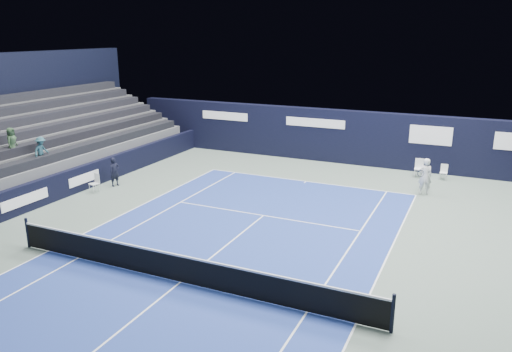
% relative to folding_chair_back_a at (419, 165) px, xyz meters
% --- Properties ---
extents(ground, '(48.00, 48.00, 0.00)m').
position_rel_folding_chair_back_a_xyz_m(ground, '(-5.16, -13.21, -0.66)').
color(ground, '#58685D').
rests_on(ground, ground).
extents(court_surface, '(10.97, 23.77, 0.01)m').
position_rel_folding_chair_back_a_xyz_m(court_surface, '(-5.16, -15.21, -0.66)').
color(court_surface, navy).
rests_on(court_surface, ground).
extents(folding_chair_back_a, '(0.47, 0.50, 0.99)m').
position_rel_folding_chair_back_a_xyz_m(folding_chair_back_a, '(0.00, 0.00, 0.00)').
color(folding_chair_back_a, white).
rests_on(folding_chair_back_a, ground).
extents(folding_chair_back_b, '(0.37, 0.36, 0.81)m').
position_rel_folding_chair_back_a_xyz_m(folding_chair_back_b, '(1.25, 0.02, -0.20)').
color(folding_chair_back_b, silver).
rests_on(folding_chair_back_b, ground).
extents(line_judge_chair, '(0.49, 0.48, 0.91)m').
position_rel_folding_chair_back_a_xyz_m(line_judge_chair, '(-13.84, -9.18, -0.15)').
color(line_judge_chair, white).
rests_on(line_judge_chair, ground).
extents(line_judge, '(0.49, 0.61, 1.46)m').
position_rel_folding_chair_back_a_xyz_m(line_judge, '(-13.63, -8.01, 0.07)').
color(line_judge, black).
rests_on(line_judge, ground).
extents(court_markings, '(11.03, 23.83, 0.00)m').
position_rel_folding_chair_back_a_xyz_m(court_markings, '(-5.16, -15.21, -0.65)').
color(court_markings, white).
rests_on(court_markings, court_surface).
extents(tennis_net, '(12.90, 0.10, 1.10)m').
position_rel_folding_chair_back_a_xyz_m(tennis_net, '(-5.16, -15.21, -0.15)').
color(tennis_net, black).
rests_on(tennis_net, ground).
extents(back_sponsor_wall, '(26.00, 0.63, 3.10)m').
position_rel_folding_chair_back_a_xyz_m(back_sponsor_wall, '(-5.15, 1.29, 0.89)').
color(back_sponsor_wall, black).
rests_on(back_sponsor_wall, ground).
extents(side_barrier_left, '(0.33, 22.00, 1.20)m').
position_rel_folding_chair_back_a_xyz_m(side_barrier_left, '(-14.66, -9.23, -0.06)').
color(side_barrier_left, black).
rests_on(side_barrier_left, ground).
extents(spectator_stand, '(6.00, 18.00, 6.40)m').
position_rel_folding_chair_back_a_xyz_m(spectator_stand, '(-18.43, -8.22, 1.29)').
color(spectator_stand, '#4F5052').
rests_on(spectator_stand, ground).
extents(tennis_player, '(0.75, 0.92, 1.76)m').
position_rel_folding_chair_back_a_xyz_m(tennis_player, '(0.61, -2.98, 0.22)').
color(tennis_player, silver).
rests_on(tennis_player, ground).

